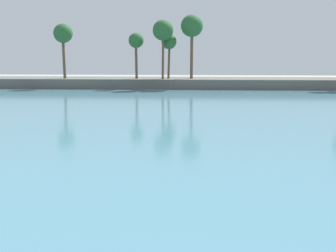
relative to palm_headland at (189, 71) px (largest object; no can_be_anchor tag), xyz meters
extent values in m
cube|color=teal|center=(-1.37, -15.70, -3.15)|extent=(220.00, 111.61, 0.06)
cube|color=#605B54|center=(-1.37, 0.10, -2.28)|extent=(80.92, 6.00, 1.80)
cylinder|color=brown|center=(0.38, 0.60, 3.29)|extent=(0.58, 0.96, 9.36)
sphere|color=#285B2D|center=(0.38, 0.60, 7.97)|extent=(3.94, 3.94, 3.94)
cylinder|color=brown|center=(-9.50, -0.41, 2.01)|extent=(0.51, 0.81, 6.80)
sphere|color=#285B2D|center=(-9.50, -0.41, 5.41)|extent=(2.71, 2.71, 2.71)
cylinder|color=brown|center=(-22.77, 0.02, 2.66)|extent=(0.78, 0.87, 8.12)
sphere|color=#285B2D|center=(-22.77, 0.02, 6.71)|extent=(3.48, 3.48, 3.48)
cylinder|color=brown|center=(-3.69, 0.49, 1.91)|extent=(0.60, 0.79, 6.61)
sphere|color=#285B2D|center=(-3.69, 0.49, 5.20)|extent=(2.71, 2.71, 2.71)
cylinder|color=brown|center=(-4.63, -1.28, 2.88)|extent=(0.50, 0.84, 8.54)
sphere|color=#285B2D|center=(-4.63, -1.28, 7.14)|extent=(3.64, 3.64, 3.64)
camera|label=1|loc=(1.65, -86.33, 3.60)|focal=51.27mm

